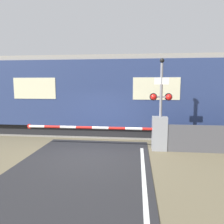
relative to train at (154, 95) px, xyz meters
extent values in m
plane|color=#6B6047|center=(-2.65, -4.05, -2.10)|extent=(80.00, 80.00, 0.00)
cube|color=gray|center=(-2.65, 0.00, -2.08)|extent=(36.00, 3.20, 0.03)
cube|color=#595451|center=(-2.65, -0.72, -2.02)|extent=(36.00, 0.08, 0.10)
cube|color=#595451|center=(-2.65, 0.72, -2.02)|extent=(36.00, 0.08, 0.10)
cube|color=black|center=(0.00, 0.00, -1.80)|extent=(20.03, 2.66, 0.60)
cube|color=navy|center=(0.00, 0.00, 0.13)|extent=(21.77, 3.13, 3.26)
cube|color=gray|center=(0.00, 0.00, 1.88)|extent=(21.34, 2.88, 0.24)
cube|color=beige|center=(0.00, -1.57, 0.38)|extent=(2.18, 0.02, 1.04)
cube|color=beige|center=(-5.99, -1.57, 0.38)|extent=(2.18, 0.02, 1.04)
cube|color=gray|center=(0.04, -3.12, -1.41)|extent=(0.60, 0.44, 1.38)
cylinder|color=gray|center=(0.04, -3.12, -1.23)|extent=(0.16, 0.16, 0.18)
cylinder|color=red|center=(-0.31, -3.12, -1.23)|extent=(0.70, 0.11, 0.11)
cylinder|color=white|center=(-1.01, -3.12, -1.23)|extent=(0.70, 0.11, 0.11)
cylinder|color=red|center=(-1.70, -3.12, -1.23)|extent=(0.70, 0.11, 0.11)
cylinder|color=white|center=(-2.40, -3.12, -1.23)|extent=(0.70, 0.11, 0.11)
cylinder|color=red|center=(-3.10, -3.12, -1.23)|extent=(0.70, 0.11, 0.11)
cylinder|color=white|center=(-3.80, -3.12, -1.23)|extent=(0.70, 0.11, 0.11)
cylinder|color=red|center=(-4.49, -3.12, -1.23)|extent=(0.70, 0.11, 0.11)
cylinder|color=white|center=(-5.19, -3.12, -1.23)|extent=(0.70, 0.11, 0.11)
cylinder|color=red|center=(-5.54, -3.12, -1.23)|extent=(0.20, 0.02, 0.20)
cylinder|color=gray|center=(0.07, -3.05, -0.34)|extent=(0.11, 0.11, 3.51)
cube|color=gray|center=(0.07, -3.05, 0.08)|extent=(0.72, 0.07, 0.07)
sphere|color=red|center=(-0.23, -3.10, 0.08)|extent=(0.24, 0.24, 0.24)
sphere|color=red|center=(0.37, -3.10, 0.08)|extent=(0.24, 0.24, 0.24)
cylinder|color=black|center=(-0.23, -2.99, 0.08)|extent=(0.30, 0.06, 0.30)
cylinder|color=black|center=(0.37, -2.99, 0.08)|extent=(0.30, 0.06, 0.30)
cube|color=white|center=(0.07, -3.09, 0.71)|extent=(0.58, 0.02, 0.27)
sphere|color=black|center=(0.07, -3.05, 1.52)|extent=(0.18, 0.18, 0.18)
cube|color=#4C4C51|center=(2.45, -3.29, -1.55)|extent=(4.38, 0.06, 1.10)
camera|label=1|loc=(-0.88, -11.99, 0.62)|focal=35.00mm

